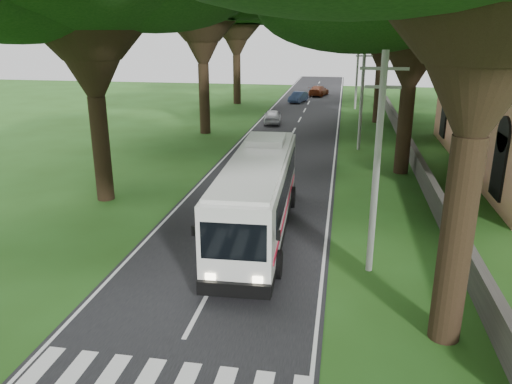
% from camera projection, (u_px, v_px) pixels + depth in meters
% --- Properties ---
extents(ground, '(140.00, 140.00, 0.00)m').
position_uv_depth(ground, '(178.00, 351.00, 14.09)').
color(ground, '#214614').
rests_on(ground, ground).
extents(road, '(8.00, 120.00, 0.04)m').
position_uv_depth(road, '(284.00, 149.00, 37.48)').
color(road, black).
rests_on(road, ground).
extents(property_wall, '(0.35, 50.00, 1.20)m').
position_uv_depth(property_wall, '(410.00, 149.00, 34.88)').
color(property_wall, '#383533').
rests_on(property_wall, ground).
extents(pole_near, '(1.60, 0.24, 8.00)m').
position_uv_depth(pole_near, '(377.00, 163.00, 17.49)').
color(pole_near, gray).
rests_on(pole_near, ground).
extents(pole_mid, '(1.60, 0.24, 8.00)m').
position_uv_depth(pole_mid, '(362.00, 93.00, 36.21)').
color(pole_mid, gray).
rests_on(pole_mid, ground).
extents(pole_far, '(1.60, 0.24, 8.00)m').
position_uv_depth(pole_far, '(357.00, 71.00, 54.92)').
color(pole_far, gray).
rests_on(pole_far, ground).
extents(tree_l_far, '(12.66, 12.66, 14.26)m').
position_uv_depth(tree_l_far, '(236.00, 3.00, 56.84)').
color(tree_l_far, black).
rests_on(tree_l_far, ground).
extents(tree_r_midb, '(16.09, 16.09, 13.94)m').
position_uv_depth(tree_r_midb, '(386.00, 7.00, 45.14)').
color(tree_r_midb, black).
rests_on(tree_r_midb, ground).
extents(coach_bus, '(3.11, 11.88, 3.48)m').
position_uv_depth(coach_bus, '(258.00, 194.00, 21.53)').
color(coach_bus, white).
rests_on(coach_bus, ground).
extents(distant_car_a, '(2.01, 4.04, 1.32)m').
position_uv_depth(distant_car_a, '(273.00, 116.00, 47.42)').
color(distant_car_a, silver).
rests_on(distant_car_a, road).
extents(distant_car_b, '(2.26, 4.05, 1.26)m').
position_uv_depth(distant_car_b, '(298.00, 97.00, 61.05)').
color(distant_car_b, navy).
rests_on(distant_car_b, road).
extents(distant_car_c, '(2.84, 4.90, 1.34)m').
position_uv_depth(distant_car_c, '(319.00, 91.00, 67.00)').
color(distant_car_c, maroon).
rests_on(distant_car_c, road).
extents(pedestrian, '(0.53, 0.68, 1.64)m').
position_uv_depth(pedestrian, '(106.00, 180.00, 27.09)').
color(pedestrian, black).
rests_on(pedestrian, ground).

